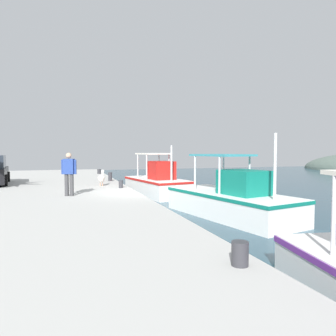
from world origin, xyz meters
name	(u,v)px	position (x,y,z in m)	size (l,w,h in m)	color
quay_pier	(13,207)	(0.00, -5.00, 0.40)	(36.00, 10.00, 0.80)	#B2B2AD
fishing_boat_nearest	(157,183)	(-3.96, 2.09, 0.71)	(5.25, 2.89, 2.89)	white
fishing_boat_second	(231,200)	(2.79, 3.14, 0.68)	(6.19, 3.38, 3.19)	white
pelican	(102,178)	(-2.77, -1.23, 1.20)	(0.96, 0.54, 0.82)	tan
fisherman_standing	(69,172)	(0.49, -2.87, 1.75)	(0.36, 0.58, 1.72)	#3F3F42
mooring_bollard_nearest	(99,171)	(-11.56, -0.45, 0.98)	(0.28, 0.28, 0.36)	#333338
mooring_bollard_second	(110,177)	(-5.29, -0.45, 1.06)	(0.23, 0.23, 0.52)	#333338
mooring_bollard_third	(121,184)	(-1.54, -0.45, 0.99)	(0.20, 0.20, 0.38)	#333338
mooring_bollard_fourth	(240,254)	(9.32, -0.45, 0.99)	(0.27, 0.27, 0.38)	#333338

